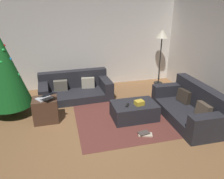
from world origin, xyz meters
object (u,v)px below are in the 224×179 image
ottoman (134,111)px  corner_lamp (162,38)px  book_stack (145,134)px  tv_remote (127,105)px  laptop (45,97)px  side_table (46,110)px  christmas_tree (5,71)px  couch_left (75,88)px  couch_right (191,107)px  gift_box (139,103)px

ottoman → corner_lamp: 2.78m
book_stack → corner_lamp: corner_lamp is taller
tv_remote → corner_lamp: bearing=80.6°
tv_remote → laptop: laptop is taller
laptop → book_stack: 2.20m
side_table → laptop: laptop is taller
side_table → tv_remote: bearing=-13.9°
christmas_tree → book_stack: bearing=-30.5°
couch_left → tv_remote: (1.00, -1.59, 0.12)m
couch_left → ottoman: couch_left is taller
couch_left → laptop: (-0.71, -1.21, 0.34)m
book_stack → corner_lamp: size_ratio=0.18×
couch_right → christmas_tree: (-3.93, 1.22, 0.77)m
couch_right → book_stack: 1.32m
couch_right → corner_lamp: bearing=-6.7°
ottoman → gift_box: bearing=-48.8°
couch_left → corner_lamp: 3.00m
couch_left → ottoman: (1.18, -1.53, -0.07)m
tv_remote → laptop: (-1.71, 0.38, 0.22)m
laptop → corner_lamp: corner_lamp is taller
ottoman → christmas_tree: 2.97m
gift_box → corner_lamp: corner_lamp is taller
couch_right → laptop: bearing=79.3°
christmas_tree → gift_box: bearing=-19.3°
couch_left → book_stack: couch_left is taller
couch_left → side_table: bearing=54.4°
couch_left → gift_box: size_ratio=10.19×
christmas_tree → side_table: size_ratio=3.67×
couch_right → tv_remote: couch_right is taller
tv_remote → side_table: side_table is taller
ottoman → laptop: size_ratio=1.96×
couch_right → laptop: 3.20m
book_stack → corner_lamp: 3.38m
tv_remote → corner_lamp: corner_lamp is taller
couch_right → laptop: (-3.12, 0.66, 0.31)m
couch_left → couch_right: size_ratio=1.03×
christmas_tree → corner_lamp: bearing=14.0°
side_table → christmas_tree: bearing=146.6°
gift_box → side_table: (-2.00, 0.46, -0.15)m
christmas_tree → tv_remote: bearing=-20.5°
ottoman → gift_box: 0.26m
corner_lamp → laptop: bearing=-154.7°
laptop → couch_left: bearing=59.6°
couch_left → christmas_tree: (-1.52, -0.65, 0.80)m
ottoman → tv_remote: tv_remote is taller
ottoman → tv_remote: 0.27m
couch_left → side_table: (-0.74, -1.16, 0.01)m
tv_remote → side_table: (-1.74, 0.43, -0.11)m
gift_box → corner_lamp: (1.46, 2.03, 1.04)m
tv_remote → christmas_tree: (-2.52, 0.94, 0.68)m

